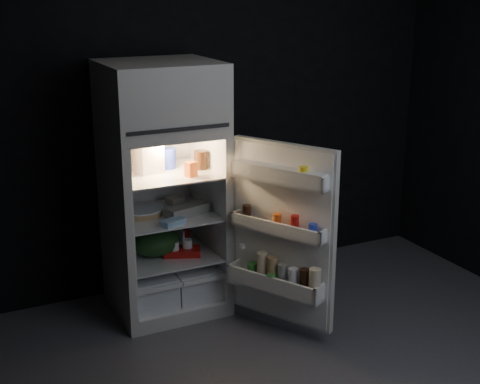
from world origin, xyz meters
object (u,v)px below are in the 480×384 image
milk_jug (148,155)px  yogurt_tray (182,252)px  refrigerator (162,180)px  fridge_door (282,237)px  egg_carton (187,210)px

milk_jug → yogurt_tray: 0.73m
refrigerator → milk_jug: (-0.09, 0.01, 0.19)m
refrigerator → fridge_door: (0.56, -0.71, -0.27)m
yogurt_tray → fridge_door: bearing=-28.7°
milk_jug → yogurt_tray: milk_jug is taller
egg_carton → fridge_door: bearing=-67.1°
egg_carton → refrigerator: bearing=116.9°
yogurt_tray → milk_jug: bearing=165.4°
milk_jug → yogurt_tray: (0.18, -0.13, -0.69)m
fridge_door → milk_jug: bearing=132.2°
milk_jug → egg_carton: milk_jug is taller
fridge_door → milk_jug: (-0.65, 0.72, 0.46)m
milk_jug → fridge_door: bearing=-55.7°
egg_carton → milk_jug: bearing=130.4°
refrigerator → fridge_door: bearing=-51.6°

